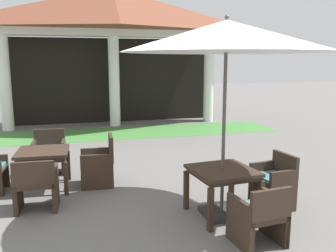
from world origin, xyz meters
The scene contains 11 objects.
ground_plane centered at (0.00, 0.00, 0.00)m, with size 60.00×60.00×0.00m, color slate.
background_pavilion centered at (0.00, 8.46, 3.64)m, with size 8.24×2.86×4.67m.
lawn_strip centered at (0.00, 6.91, 0.00)m, with size 10.04×2.09×0.01m, color #47843D.
patio_table_near_foreground centered at (-2.02, 2.21, 0.60)m, with size 0.91×0.91×0.71m.
patio_chair_near_foreground_south centered at (-2.07, 1.25, 0.41)m, with size 0.64×0.55×0.82m.
patio_chair_near_foreground_east centered at (-1.06, 2.16, 0.41)m, with size 0.61×0.60×0.93m.
patio_chair_near_foreground_north centered at (-1.97, 3.17, 0.42)m, with size 0.66×0.56×0.87m.
patio_table_mid_left centered at (0.58, 0.33, 0.61)m, with size 0.95×0.95×0.71m.
patio_umbrella_mid_left centered at (0.58, 0.33, 2.57)m, with size 2.91×2.91×2.86m.
patio_chair_mid_left_east centered at (1.49, 0.42, 0.41)m, with size 0.55×0.63×0.84m.
patio_chair_mid_left_south centered at (0.67, -0.59, 0.38)m, with size 0.63×0.61×0.79m.
Camera 1 is at (-1.51, -4.32, 2.25)m, focal length 38.61 mm.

